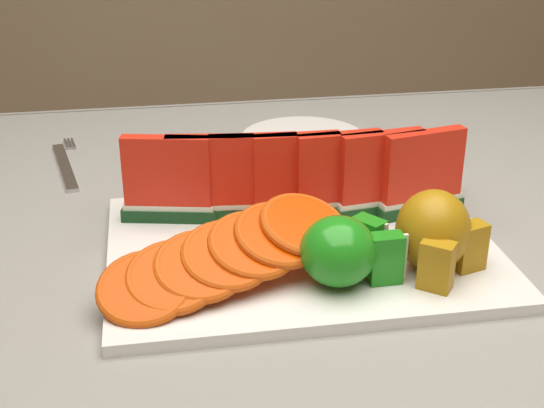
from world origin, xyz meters
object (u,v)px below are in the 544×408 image
at_px(pear_cluster, 435,233).
at_px(fork, 65,164).
at_px(platter, 302,249).
at_px(side_plate, 303,139).
at_px(apple_cluster, 345,251).

height_order(pear_cluster, fork, pear_cluster).
xyz_separation_m(pear_cluster, fork, (-0.38, 0.37, -0.05)).
height_order(platter, side_plate, platter).
bearing_deg(apple_cluster, pear_cluster, 6.11).
height_order(pear_cluster, side_plate, pear_cluster).
distance_m(pear_cluster, side_plate, 0.41).
bearing_deg(platter, pear_cluster, -30.90).
distance_m(platter, fork, 0.40).
bearing_deg(apple_cluster, side_plate, 83.56).
xyz_separation_m(platter, fork, (-0.26, 0.30, -0.00)).
bearing_deg(pear_cluster, fork, 136.17).
xyz_separation_m(apple_cluster, pear_cluster, (0.09, 0.01, 0.01)).
relative_size(side_plate, fork, 0.98).
height_order(platter, apple_cluster, apple_cluster).
distance_m(side_plate, fork, 0.34).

